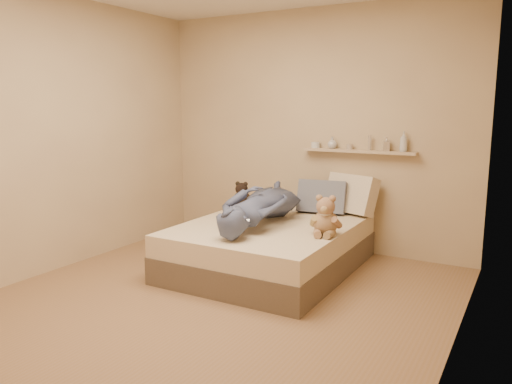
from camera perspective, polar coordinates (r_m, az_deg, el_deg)
The scene contains 10 objects.
room at distance 3.89m, azimuth -4.75°, elevation 5.84°, with size 3.80×3.80×3.80m.
bed at distance 4.87m, azimuth 1.63°, elevation -6.20°, with size 1.50×1.90×0.45m.
game_console at distance 4.36m, azimuth -1.66°, elevation -3.00°, with size 0.18×0.09×0.06m.
teddy_bear at distance 4.38m, azimuth 7.94°, elevation -3.03°, with size 0.29×0.29×0.36m.
dark_plush at distance 5.40m, azimuth -1.62°, elevation -0.65°, with size 0.20×0.20×0.31m.
pillow_cream at distance 5.32m, azimuth 10.80°, elevation -0.28°, with size 0.55×0.16×0.40m, color #C1AE98.
pillow_grey at distance 5.29m, azimuth 7.54°, elevation -0.58°, with size 0.50×0.14×0.34m, color slate.
person at distance 4.77m, azimuth 0.58°, elevation -1.42°, with size 0.57×1.57×0.38m, color #485072.
wall_shelf at distance 5.32m, azimuth 11.57°, elevation 4.60°, with size 1.20×0.12×0.03m, color tan.
shelf_bottles at distance 5.31m, azimuth 11.93°, elevation 5.50°, with size 1.04×0.11×0.20m.
Camera 1 is at (2.18, -3.21, 1.57)m, focal length 35.00 mm.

